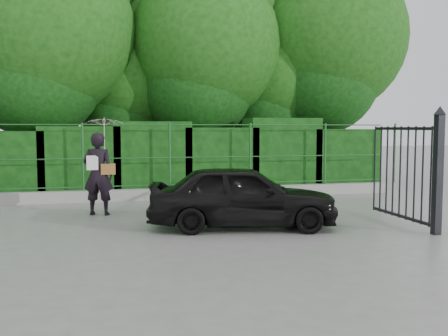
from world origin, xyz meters
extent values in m
plane|color=gray|center=(0.00, 0.00, 0.00)|extent=(80.00, 80.00, 0.00)
cube|color=#9E9E99|center=(0.00, 4.50, 0.15)|extent=(14.00, 0.25, 0.30)
cylinder|color=#1E5423|center=(-1.90, 4.50, 1.20)|extent=(0.06, 0.06, 1.80)
cylinder|color=#1E5423|center=(0.40, 4.50, 1.20)|extent=(0.06, 0.06, 1.80)
cylinder|color=#1E5423|center=(2.70, 4.50, 1.20)|extent=(0.06, 0.06, 1.80)
cylinder|color=#1E5423|center=(5.00, 4.50, 1.20)|extent=(0.06, 0.06, 1.80)
cylinder|color=#1E5423|center=(7.30, 4.50, 1.20)|extent=(0.06, 0.06, 1.80)
cylinder|color=#1E5423|center=(0.00, 4.50, 0.40)|extent=(13.60, 0.03, 0.03)
cylinder|color=#1E5423|center=(0.00, 4.50, 1.15)|extent=(13.60, 0.03, 0.03)
cylinder|color=#1E5423|center=(0.00, 4.50, 2.05)|extent=(13.60, 0.03, 0.03)
cube|color=black|center=(-4.00, 5.50, 0.94)|extent=(2.20, 1.20, 1.88)
cube|color=black|center=(-2.00, 5.50, 1.00)|extent=(2.20, 1.20, 2.01)
cube|color=black|center=(0.00, 5.50, 1.07)|extent=(2.20, 1.20, 2.15)
cube|color=black|center=(2.00, 5.50, 0.99)|extent=(2.20, 1.20, 1.97)
cube|color=black|center=(4.00, 5.50, 1.13)|extent=(2.20, 1.20, 2.26)
cube|color=black|center=(6.00, 5.50, 0.96)|extent=(2.20, 1.20, 1.92)
cylinder|color=black|center=(-3.00, 7.20, 2.25)|extent=(0.36, 0.36, 4.50)
sphere|color=#14470F|center=(-3.00, 7.20, 4.95)|extent=(5.40, 5.40, 5.40)
cylinder|color=black|center=(-0.50, 8.50, 1.62)|extent=(0.36, 0.36, 3.25)
sphere|color=#14470F|center=(-0.50, 8.50, 3.58)|extent=(3.90, 3.90, 3.90)
cylinder|color=black|center=(2.00, 7.50, 2.12)|extent=(0.36, 0.36, 4.25)
sphere|color=#14470F|center=(2.00, 7.50, 4.68)|extent=(5.10, 5.10, 5.10)
cylinder|color=black|center=(4.50, 8.20, 1.75)|extent=(0.36, 0.36, 3.50)
sphere|color=#14470F|center=(4.50, 8.20, 3.85)|extent=(4.20, 4.20, 4.20)
cylinder|color=black|center=(6.50, 7.80, 2.38)|extent=(0.36, 0.36, 4.75)
sphere|color=#14470F|center=(6.50, 7.80, 5.23)|extent=(5.70, 5.70, 5.70)
cube|color=black|center=(4.60, -1.20, 1.10)|extent=(0.14, 0.14, 2.20)
cone|color=black|center=(4.60, -1.20, 2.28)|extent=(0.22, 0.22, 0.16)
cube|color=black|center=(4.60, -0.05, 0.15)|extent=(0.05, 2.00, 0.06)
cube|color=black|center=(4.60, -0.05, 1.95)|extent=(0.05, 2.00, 0.06)
cylinder|color=black|center=(4.60, -1.00, 1.05)|extent=(0.04, 0.04, 1.90)
cylinder|color=black|center=(4.60, -0.75, 1.05)|extent=(0.04, 0.04, 1.90)
cylinder|color=black|center=(4.60, -0.50, 1.05)|extent=(0.04, 0.04, 1.90)
cylinder|color=black|center=(4.60, -0.25, 1.05)|extent=(0.04, 0.04, 1.90)
cylinder|color=black|center=(4.60, 0.00, 1.05)|extent=(0.04, 0.04, 1.90)
cylinder|color=black|center=(4.60, 0.25, 1.05)|extent=(0.04, 0.04, 1.90)
cylinder|color=black|center=(4.60, 0.50, 1.05)|extent=(0.04, 0.04, 1.90)
cylinder|color=black|center=(4.60, 0.75, 1.05)|extent=(0.04, 0.04, 1.90)
cylinder|color=black|center=(4.60, 1.00, 1.05)|extent=(0.04, 0.04, 1.90)
imported|color=black|center=(-1.48, 2.38, 0.94)|extent=(0.78, 0.62, 1.87)
imported|color=white|center=(-1.33, 2.43, 1.80)|extent=(0.90, 0.91, 0.82)
cube|color=brown|center=(-1.26, 2.30, 1.04)|extent=(0.32, 0.15, 0.24)
cube|color=white|center=(-1.60, 2.26, 1.19)|extent=(0.25, 0.02, 0.32)
imported|color=black|center=(1.30, 0.25, 0.63)|extent=(3.90, 2.15, 1.26)
camera|label=1|loc=(-1.30, -9.13, 1.96)|focal=40.00mm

